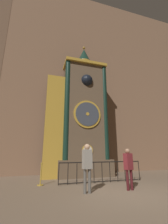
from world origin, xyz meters
The scene contains 7 objects.
ground_plane centered at (0.00, 0.00, 0.00)m, with size 28.00×28.00×0.00m, color #75604C.
cathedral_back_wall centered at (-0.09, 5.64, 7.94)m, with size 24.00×0.32×15.91m.
clock_tower centered at (-0.79, 4.22, 3.87)m, with size 4.31×1.84×9.35m.
railing_fence centered at (-0.12, 2.09, 0.54)m, with size 4.34×0.05×0.99m.
visitor_near centered at (-1.43, 0.44, 1.07)m, with size 0.37×0.27×1.76m.
visitor_far centered at (0.34, 0.40, 0.95)m, with size 0.39×0.31×1.59m.
stanchion_post centered at (-3.05, 2.31, 0.31)m, with size 0.28×0.28×0.98m.
Camera 1 is at (-3.28, -5.27, 1.48)m, focal length 24.00 mm.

